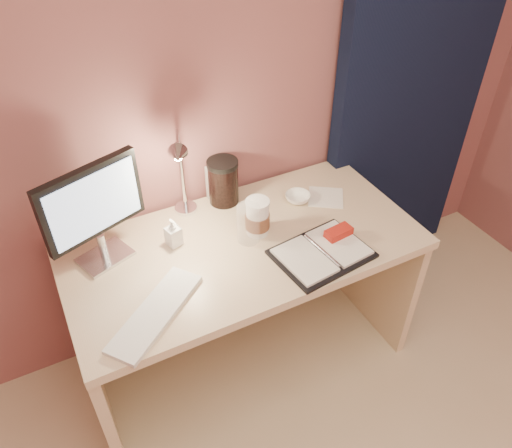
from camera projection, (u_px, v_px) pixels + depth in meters
name	position (u px, v px, depth m)	size (l,w,h in m)	color
room	(400.00, 72.00, 2.26)	(3.50, 3.50, 3.50)	#C6B28E
desk	(237.00, 271.00, 2.17)	(1.40, 0.70, 0.73)	beige
monitor	(92.00, 207.00, 1.74)	(0.37, 0.19, 0.41)	silver
keyboard	(156.00, 313.00, 1.68)	(0.42, 0.12, 0.02)	white
planner	(323.00, 251.00, 1.91)	(0.38, 0.30, 0.05)	black
paper_b	(326.00, 197.00, 2.20)	(0.15, 0.15, 0.00)	white
coffee_cup	(257.00, 218.00, 1.97)	(0.10, 0.10, 0.16)	white
clear_cup	(248.00, 224.00, 1.94)	(0.09, 0.09, 0.16)	white
bowl	(298.00, 198.00, 2.17)	(0.11, 0.11, 0.03)	white
lotion_bottle	(173.00, 232.00, 1.93)	(0.05, 0.05, 0.12)	white
dark_jar	(223.00, 184.00, 2.13)	(0.13, 0.13, 0.18)	black
product_box	(221.00, 183.00, 2.15)	(0.11, 0.09, 0.16)	silver
desk_lamp	(198.00, 169.00, 1.92)	(0.15, 0.25, 0.41)	silver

